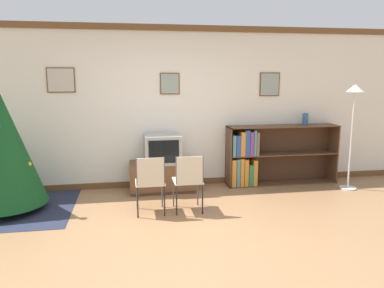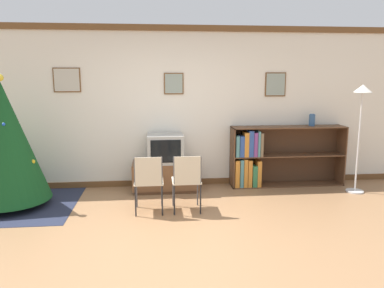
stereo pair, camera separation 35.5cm
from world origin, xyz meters
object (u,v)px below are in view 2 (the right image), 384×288
at_px(tv_console, 166,176).
at_px(folding_chair_left, 149,181).
at_px(vase, 312,120).
at_px(television, 165,148).
at_px(folding_chair_right, 187,179).
at_px(christmas_tree, 6,142).
at_px(bookshelf, 266,158).
at_px(standing_lamp, 361,110).

relative_size(tv_console, folding_chair_left, 1.32).
distance_m(tv_console, vase, 2.68).
xyz_separation_m(television, folding_chair_right, (0.26, -1.06, -0.24)).
bearing_deg(television, folding_chair_right, -76.05).
height_order(tv_console, folding_chair_right, folding_chair_right).
distance_m(christmas_tree, television, 2.36).
bearing_deg(folding_chair_right, bookshelf, 38.20).
relative_size(christmas_tree, standing_lamp, 1.09).
bearing_deg(folding_chair_right, christmas_tree, 168.96).
bearing_deg(bookshelf, folding_chair_left, -149.91).
distance_m(bookshelf, standing_lamp, 1.68).
height_order(television, folding_chair_left, television).
xyz_separation_m(christmas_tree, folding_chair_right, (2.54, -0.50, -0.48)).
height_order(christmas_tree, standing_lamp, christmas_tree).
bearing_deg(standing_lamp, christmas_tree, -178.41).
relative_size(tv_console, standing_lamp, 0.62).
bearing_deg(television, vase, 2.88).
relative_size(television, vase, 2.82).
height_order(tv_console, vase, vase).
xyz_separation_m(television, standing_lamp, (3.09, -0.41, 0.63)).
relative_size(christmas_tree, tv_console, 1.75).
height_order(tv_console, standing_lamp, standing_lamp).
bearing_deg(bookshelf, standing_lamp, -20.50).
bearing_deg(folding_chair_right, standing_lamp, 12.84).
distance_m(christmas_tree, folding_chair_left, 2.13).
relative_size(christmas_tree, television, 3.27).
bearing_deg(television, folding_chair_left, -103.95).
xyz_separation_m(bookshelf, standing_lamp, (1.36, -0.51, 0.85)).
distance_m(bookshelf, vase, 1.03).
xyz_separation_m(folding_chair_left, vase, (2.79, 1.18, 0.66)).
bearing_deg(standing_lamp, vase, 136.32).
xyz_separation_m(folding_chair_right, standing_lamp, (2.83, 0.64, 0.87)).
bearing_deg(vase, tv_console, -177.18).
relative_size(folding_chair_right, vase, 3.97).
bearing_deg(christmas_tree, folding_chair_right, -11.04).
height_order(christmas_tree, vase, christmas_tree).
distance_m(tv_console, folding_chair_right, 1.12).
bearing_deg(christmas_tree, television, 13.83).
relative_size(folding_chair_left, vase, 3.97).
relative_size(vase, standing_lamp, 0.12).
bearing_deg(vase, folding_chair_left, -156.99).
xyz_separation_m(tv_console, standing_lamp, (3.09, -0.41, 1.10)).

